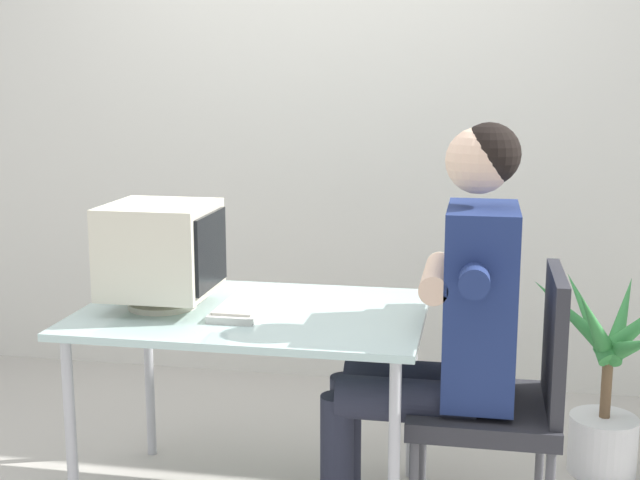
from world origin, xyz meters
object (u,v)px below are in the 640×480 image
crt_monitor (162,250)px  potted_plant (606,382)px  keyboard (247,303)px  office_chair (506,392)px  person_seated (446,318)px  desk (253,327)px

crt_monitor → potted_plant: size_ratio=0.45×
keyboard → office_chair: size_ratio=0.49×
crt_monitor → keyboard: size_ratio=0.81×
crt_monitor → potted_plant: bearing=18.8°
person_seated → crt_monitor: bearing=178.9°
keyboard → person_seated: size_ratio=0.33×
person_seated → office_chair: bearing=0.0°
crt_monitor → person_seated: 0.98m
desk → person_seated: bearing=-3.9°
desk → potted_plant: bearing=22.1°
crt_monitor → person_seated: bearing=-1.1°
crt_monitor → keyboard: crt_monitor is taller
potted_plant → office_chair: bearing=-125.4°
crt_monitor → potted_plant: 1.73m
desk → office_chair: (0.85, -0.04, -0.15)m
desk → person_seated: size_ratio=0.85×
office_chair → keyboard: bearing=175.3°
crt_monitor → office_chair: crt_monitor is taller
keyboard → person_seated: 0.68m
desk → crt_monitor: 0.41m
keyboard → potted_plant: bearing=20.6°
desk → potted_plant: potted_plant is taller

